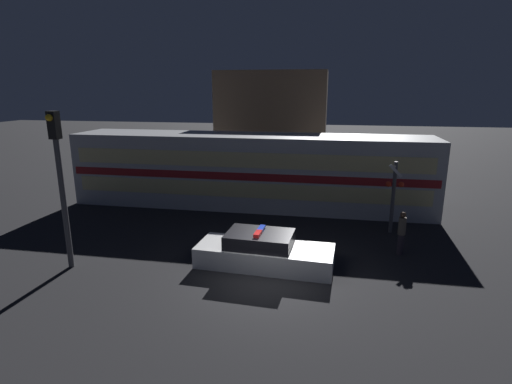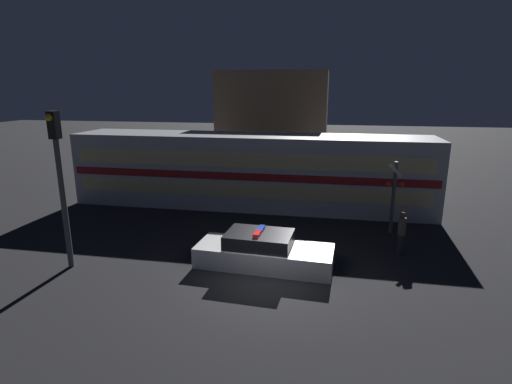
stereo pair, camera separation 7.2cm
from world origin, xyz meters
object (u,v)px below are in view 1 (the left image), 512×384
train (250,170)px  crossing_signal_near (393,194)px  pedestrian (401,233)px  police_car (264,252)px  traffic_light_corner (60,177)px

train → crossing_signal_near: (6.90, -3.13, -0.14)m
pedestrian → crossing_signal_near: 2.56m
train → pedestrian: 8.92m
police_car → pedestrian: pedestrian is taller
pedestrian → crossing_signal_near: (-0.03, 2.39, 0.90)m
traffic_light_corner → train: bearing=62.0°
train → police_car: train is taller
train → traffic_light_corner: size_ratio=3.46×
pedestrian → traffic_light_corner: size_ratio=0.31×
train → crossing_signal_near: bearing=-24.4°
train → police_car: size_ratio=3.82×
traffic_light_corner → crossing_signal_near: bearing=26.1°
pedestrian → crossing_signal_near: bearing=90.7°
police_car → train: bearing=108.3°
pedestrian → crossing_signal_near: size_ratio=0.53×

